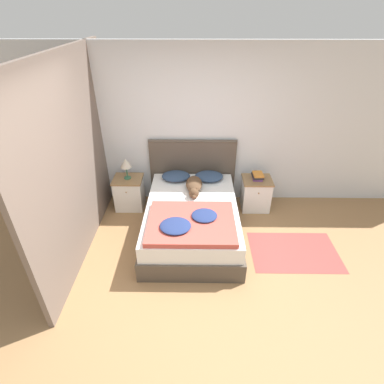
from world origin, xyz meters
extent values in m
plane|color=#997047|center=(0.00, 0.00, 0.00)|extent=(16.00, 16.00, 0.00)
cube|color=silver|center=(0.00, 2.13, 1.27)|extent=(9.00, 0.06, 2.55)
cube|color=#706056|center=(-1.46, 1.05, 1.27)|extent=(0.06, 3.10, 2.55)
cube|color=#4C4238|center=(0.03, 1.08, 0.14)|extent=(1.35, 1.91, 0.28)
cube|color=white|center=(0.03, 1.08, 0.40)|extent=(1.29, 1.85, 0.24)
cube|color=#4C4238|center=(0.03, 2.06, 0.55)|extent=(1.43, 0.04, 1.09)
cylinder|color=#4C4238|center=(0.03, 2.06, 1.09)|extent=(1.43, 0.06, 0.06)
cube|color=white|center=(-1.03, 1.79, 0.26)|extent=(0.45, 0.39, 0.52)
cube|color=#937047|center=(-1.03, 1.79, 0.54)|extent=(0.47, 0.41, 0.03)
sphere|color=#937047|center=(-1.03, 1.59, 0.41)|extent=(0.02, 0.02, 0.02)
cube|color=white|center=(1.09, 1.79, 0.26)|extent=(0.45, 0.39, 0.52)
cube|color=#937047|center=(1.09, 1.79, 0.54)|extent=(0.47, 0.41, 0.03)
sphere|color=#937047|center=(1.09, 1.59, 0.41)|extent=(0.02, 0.02, 0.02)
ellipsoid|color=navy|center=(-0.24, 1.81, 0.59)|extent=(0.46, 0.34, 0.12)
ellipsoid|color=navy|center=(0.30, 1.81, 0.59)|extent=(0.46, 0.34, 0.12)
cube|color=#BC4C42|center=(0.03, 0.63, 0.56)|extent=(1.12, 0.90, 0.07)
ellipsoid|color=navy|center=(-0.17, 0.49, 0.61)|extent=(0.39, 0.36, 0.06)
ellipsoid|color=navy|center=(0.20, 0.72, 0.61)|extent=(0.34, 0.32, 0.05)
ellipsoid|color=brown|center=(0.06, 1.53, 0.60)|extent=(0.25, 0.44, 0.16)
sphere|color=brown|center=(0.06, 1.28, 0.60)|extent=(0.15, 0.15, 0.15)
ellipsoid|color=brown|center=(0.06, 1.22, 0.58)|extent=(0.07, 0.08, 0.06)
cone|color=brown|center=(0.02, 1.29, 0.65)|extent=(0.05, 0.05, 0.05)
cone|color=brown|center=(0.10, 1.29, 0.65)|extent=(0.05, 0.05, 0.05)
ellipsoid|color=brown|center=(0.09, 1.72, 0.56)|extent=(0.14, 0.20, 0.06)
cube|color=#703D7F|center=(1.08, 1.81, 0.57)|extent=(0.17, 0.21, 0.03)
cube|color=#232328|center=(1.08, 1.81, 0.60)|extent=(0.17, 0.22, 0.03)
cube|color=orange|center=(1.09, 1.80, 0.63)|extent=(0.16, 0.21, 0.03)
cylinder|color=#336B4C|center=(-1.03, 1.80, 0.56)|extent=(0.11, 0.11, 0.02)
cylinder|color=#336B4C|center=(-1.03, 1.80, 0.66)|extent=(0.02, 0.02, 0.19)
cone|color=beige|center=(-1.03, 1.80, 0.83)|extent=(0.18, 0.18, 0.14)
cube|color=#93423D|center=(1.47, 0.70, 0.00)|extent=(1.21, 0.81, 0.00)
camera|label=1|loc=(0.08, -2.43, 2.95)|focal=28.00mm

